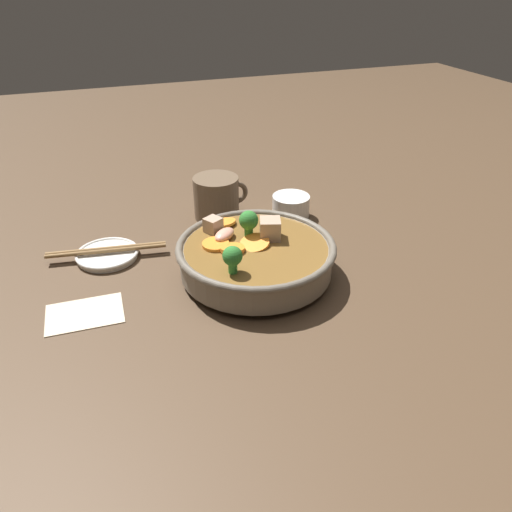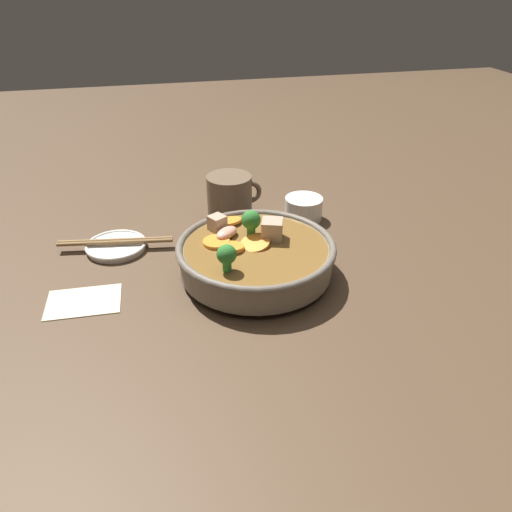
% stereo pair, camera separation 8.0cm
% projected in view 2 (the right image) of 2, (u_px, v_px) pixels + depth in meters
% --- Properties ---
extents(ground_plane, '(3.00, 3.00, 0.00)m').
position_uv_depth(ground_plane, '(256.00, 275.00, 0.82)').
color(ground_plane, '#4C3826').
extents(stirfry_bowl, '(0.26, 0.26, 0.10)m').
position_uv_depth(stirfry_bowl, '(256.00, 255.00, 0.80)').
color(stirfry_bowl, slate).
rests_on(stirfry_bowl, ground_plane).
extents(side_saucer, '(0.11, 0.11, 0.01)m').
position_uv_depth(side_saucer, '(116.00, 246.00, 0.89)').
color(side_saucer, white).
rests_on(side_saucer, ground_plane).
extents(tea_cup, '(0.07, 0.07, 0.05)m').
position_uv_depth(tea_cup, '(304.00, 208.00, 0.99)').
color(tea_cup, white).
rests_on(tea_cup, ground_plane).
extents(dark_mug, '(0.11, 0.09, 0.08)m').
position_uv_depth(dark_mug, '(229.00, 196.00, 0.99)').
color(dark_mug, brown).
rests_on(dark_mug, ground_plane).
extents(napkin, '(0.11, 0.08, 0.00)m').
position_uv_depth(napkin, '(84.00, 301.00, 0.76)').
color(napkin, beige).
rests_on(napkin, ground_plane).
extents(chopsticks_pair, '(0.20, 0.05, 0.01)m').
position_uv_depth(chopsticks_pair, '(115.00, 241.00, 0.89)').
color(chopsticks_pair, olive).
rests_on(chopsticks_pair, side_saucer).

